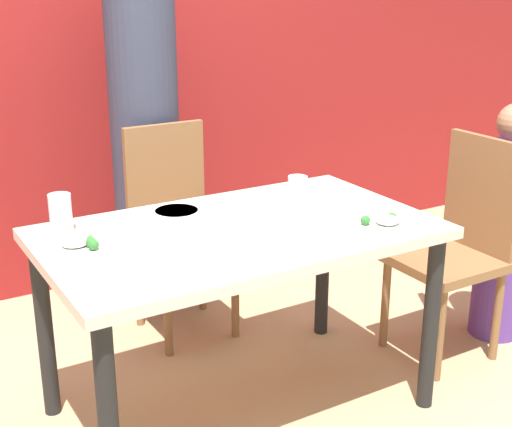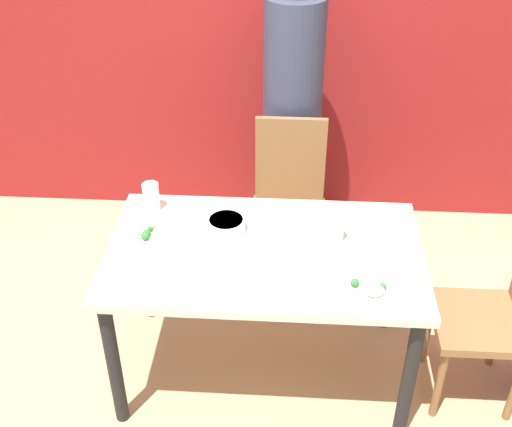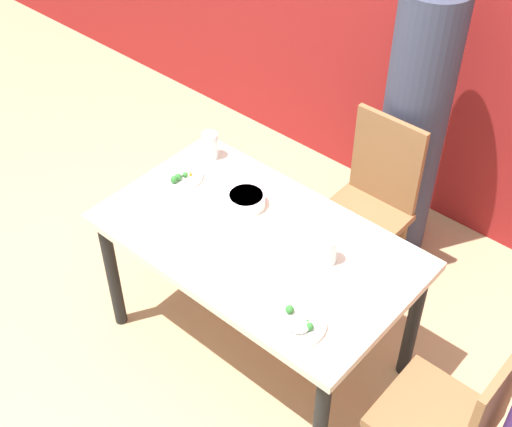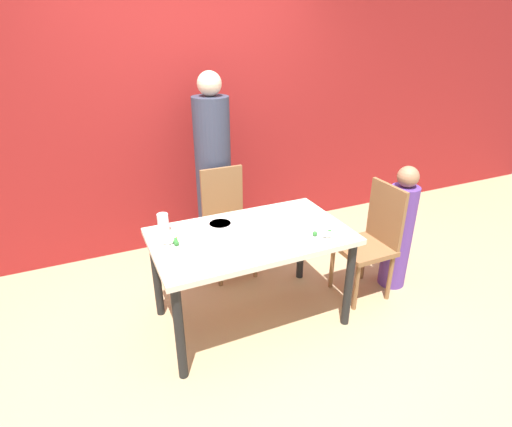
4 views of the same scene
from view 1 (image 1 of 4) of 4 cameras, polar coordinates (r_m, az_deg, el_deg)
ground_plane at (r=2.82m, az=-1.28°, el=-15.27°), size 10.00×10.00×0.00m
wall_back at (r=3.70m, az=-13.09°, el=14.72°), size 10.00×0.06×2.70m
dining_table at (r=2.52m, az=-1.38°, el=-3.04°), size 1.36×0.80×0.73m
chair_adult_spot at (r=3.23m, az=-6.34°, el=-0.87°), size 0.40×0.40×0.94m
chair_child_spot at (r=3.12m, az=15.92°, el=-2.22°), size 0.40×0.40×0.94m
person_adult at (r=3.44m, az=-8.81°, el=5.41°), size 0.32×0.32×1.71m
person_child at (r=3.32m, az=19.25°, el=-1.31°), size 0.22×0.22×1.06m
bowl_curry at (r=2.51m, az=-6.36°, el=-0.33°), size 0.17×0.17×0.06m
plate_rice_adult at (r=2.35m, az=-13.84°, el=-2.60°), size 0.22×0.22×0.05m
plate_rice_child at (r=2.51m, az=9.93°, el=-0.90°), size 0.23×0.23×0.05m
glass_water_tall at (r=2.69m, az=3.34°, el=1.73°), size 0.07×0.07×0.12m
glass_water_short at (r=2.52m, az=-15.37°, el=0.02°), size 0.08×0.08×0.13m
napkin_folded at (r=2.12m, az=-12.95°, el=-5.21°), size 0.14×0.14×0.01m
fork_steel at (r=2.54m, az=-11.94°, el=-1.11°), size 0.17×0.10×0.01m
spoon_steel at (r=2.28m, az=-3.45°, el=-2.98°), size 0.18×0.07×0.01m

